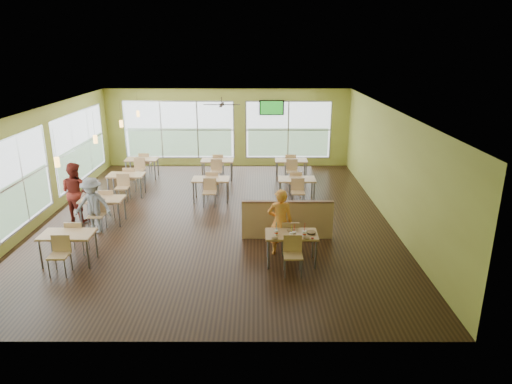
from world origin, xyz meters
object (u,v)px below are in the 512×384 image
at_px(main_table, 291,238).
at_px(half_wall_divider, 287,220).
at_px(man_plaid, 280,222).
at_px(food_basket, 311,233).

height_order(main_table, half_wall_divider, half_wall_divider).
xyz_separation_m(main_table, man_plaid, (-0.24, 0.49, 0.20)).
bearing_deg(half_wall_divider, man_plaid, -104.20).
xyz_separation_m(main_table, food_basket, (0.45, -0.02, 0.15)).
relative_size(main_table, half_wall_divider, 0.63).
bearing_deg(half_wall_divider, food_basket, -72.92).
distance_m(main_table, half_wall_divider, 1.45).
height_order(man_plaid, food_basket, man_plaid).
bearing_deg(man_plaid, half_wall_divider, -104.30).
xyz_separation_m(half_wall_divider, food_basket, (0.45, -1.47, 0.26)).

